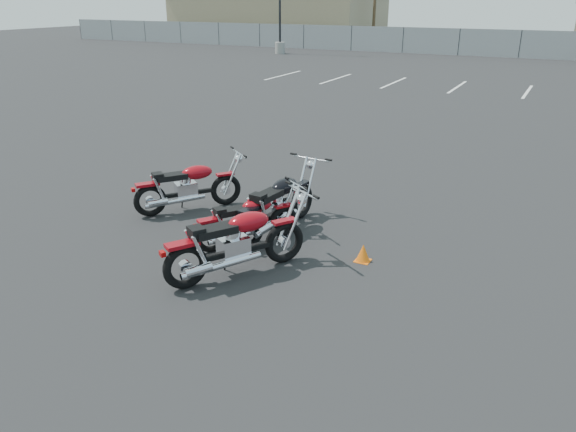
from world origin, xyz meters
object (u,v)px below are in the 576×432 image
at_px(motorcycle_second_black, 279,204).
at_px(motorcycle_rear_red, 237,242).
at_px(motorcycle_front_red, 188,187).
at_px(motorcycle_third_red, 248,220).

relative_size(motorcycle_second_black, motorcycle_rear_red, 1.03).
distance_m(motorcycle_second_black, motorcycle_rear_red, 1.77).
distance_m(motorcycle_front_red, motorcycle_second_black, 2.04).
bearing_deg(motorcycle_rear_red, motorcycle_second_black, 97.55).
bearing_deg(motorcycle_second_black, motorcycle_third_red, -105.26).
height_order(motorcycle_front_red, motorcycle_second_black, motorcycle_second_black).
relative_size(motorcycle_second_black, motorcycle_third_red, 1.28).
bearing_deg(motorcycle_rear_red, motorcycle_front_red, 140.32).
xyz_separation_m(motorcycle_second_black, motorcycle_rear_red, (0.23, -1.75, 0.02)).
bearing_deg(motorcycle_front_red, motorcycle_third_red, -24.57).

